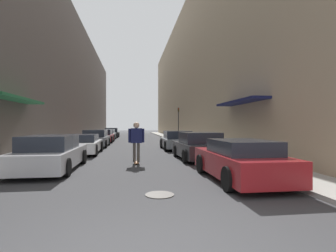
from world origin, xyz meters
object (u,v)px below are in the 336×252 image
at_px(skateboarder, 136,138).
at_px(parked_car_left_2, 96,139).
at_px(parked_car_left_4, 107,135).
at_px(manhole_cover, 160,195).
at_px(parked_car_right_0, 240,160).
at_px(parked_car_right_1, 199,147).
at_px(traffic_light, 178,120).
at_px(parked_car_left_1, 83,144).
at_px(parked_car_left_0, 52,153).
at_px(parked_car_left_3, 103,136).
at_px(parked_car_right_2, 177,140).
at_px(parked_car_left_5, 112,133).

bearing_deg(skateboarder, parked_car_left_2, 107.35).
relative_size(parked_car_left_4, manhole_cover, 6.64).
bearing_deg(parked_car_right_0, parked_car_right_1, 89.92).
distance_m(skateboarder, traffic_light, 20.25).
xyz_separation_m(parked_car_left_1, parked_car_right_0, (6.11, -8.27, 0.04)).
xyz_separation_m(parked_car_left_0, parked_car_left_3, (0.14, 16.01, -0.00)).
xyz_separation_m(parked_car_left_2, skateboarder, (2.98, -9.53, 0.49)).
bearing_deg(skateboarder, parked_car_right_2, 65.79).
xyz_separation_m(parked_car_left_3, parked_car_right_0, (6.09, -18.72, -0.01)).
height_order(parked_car_left_5, manhole_cover, parked_car_left_5).
distance_m(parked_car_left_2, parked_car_left_4, 10.23).
bearing_deg(parked_car_left_4, parked_car_left_2, -89.60).
distance_m(parked_car_left_0, parked_car_right_2, 9.82).
xyz_separation_m(parked_car_left_5, manhole_cover, (3.47, -30.98, -0.63)).
relative_size(parked_car_left_2, parked_car_right_1, 1.11).
height_order(parked_car_left_3, parked_car_right_0, parked_car_left_3).
relative_size(parked_car_right_1, parked_car_right_2, 0.98).
xyz_separation_m(parked_car_left_5, traffic_light, (8.36, -6.25, 1.74)).
relative_size(parked_car_left_0, parked_car_left_2, 1.08).
distance_m(parked_car_right_2, skateboarder, 7.13).
xyz_separation_m(parked_car_left_5, parked_car_right_2, (5.92, -19.25, -0.01)).
distance_m(parked_car_left_3, parked_car_right_0, 19.69).
bearing_deg(traffic_light, parked_car_left_2, -129.95).
height_order(parked_car_right_0, parked_car_right_2, parked_car_right_2).
height_order(parked_car_left_3, manhole_cover, parked_car_left_3).
bearing_deg(parked_car_left_2, parked_car_right_2, -27.29).
bearing_deg(parked_car_left_0, parked_car_left_3, 89.50).
bearing_deg(traffic_light, parked_car_left_3, -150.81).
xyz_separation_m(parked_car_left_0, parked_car_right_2, (6.09, 7.70, -0.00)).
distance_m(parked_car_left_5, parked_car_right_1, 25.45).
height_order(parked_car_left_5, traffic_light, traffic_light).
bearing_deg(parked_car_left_2, parked_car_left_4, 90.40).
relative_size(parked_car_left_1, parked_car_right_2, 1.09).
distance_m(parked_car_left_5, skateboarder, 25.92).
height_order(parked_car_left_4, traffic_light, traffic_light).
height_order(parked_car_right_1, traffic_light, traffic_light).
distance_m(parked_car_left_1, parked_car_right_1, 6.97).
height_order(parked_car_left_5, parked_car_right_0, parked_car_left_5).
relative_size(parked_car_left_3, traffic_light, 1.12).
relative_size(parked_car_left_0, traffic_light, 1.31).
distance_m(parked_car_left_3, parked_car_left_5, 10.94).
xyz_separation_m(parked_car_left_0, parked_car_left_4, (0.12, 20.97, -0.02)).
relative_size(skateboarder, manhole_cover, 2.60).
height_order(parked_car_right_0, parked_car_right_1, parked_car_right_1).
bearing_deg(parked_car_right_0, parked_car_left_1, 126.43).
bearing_deg(parked_car_left_1, parked_car_left_5, 89.89).
distance_m(parked_car_left_2, manhole_cover, 15.19).
distance_m(parked_car_right_0, traffic_light, 23.58).
bearing_deg(traffic_light, parked_car_left_4, 178.12).
bearing_deg(skateboarder, parked_car_right_0, -51.98).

